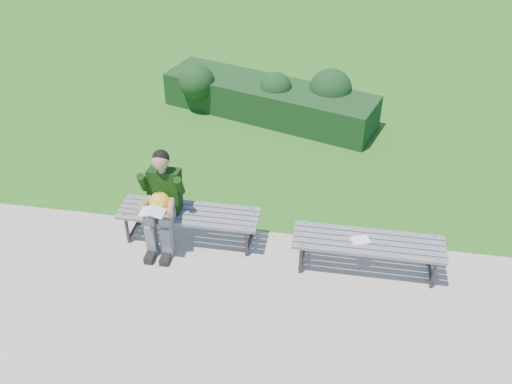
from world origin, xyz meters
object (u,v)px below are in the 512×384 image
object	(u,v)px
seated_boy	(162,199)
paper_sheet	(360,240)
hedge	(271,97)
bench_right	(368,245)
bench_left	(189,216)

from	to	relation	value
seated_boy	paper_sheet	distance (m)	2.47
hedge	bench_right	distance (m)	4.22
hedge	bench_left	world-z (taller)	hedge
bench_right	hedge	bearing A→B (deg)	114.17
bench_left	bench_right	distance (m)	2.27
bench_right	bench_left	bearing A→B (deg)	175.05
bench_right	seated_boy	distance (m)	2.58
paper_sheet	bench_right	bearing A→B (deg)	-0.00
bench_right	paper_sheet	xyz separation A→B (m)	(-0.10, 0.00, 0.06)
hedge	paper_sheet	xyz separation A→B (m)	(1.63, -3.85, 0.10)
bench_left	paper_sheet	size ratio (longest dim) A/B	6.80
bench_left	seated_boy	xyz separation A→B (m)	(-0.30, -0.10, 0.30)
bench_left	paper_sheet	bearing A→B (deg)	-5.18
hedge	seated_boy	size ratio (longest dim) A/B	3.02
hedge	bench_right	world-z (taller)	hedge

